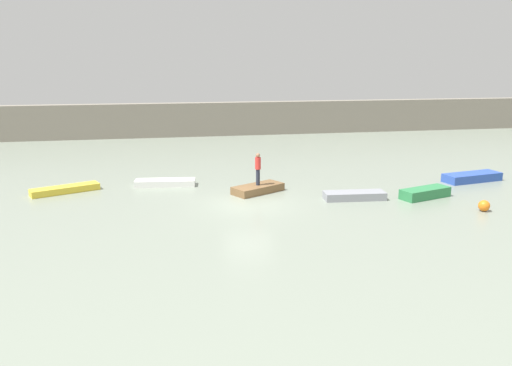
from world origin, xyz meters
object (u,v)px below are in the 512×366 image
Objects in this scene: rowboat_brown at (258,189)px; rowboat_white at (165,183)px; rowboat_blue at (472,177)px; rowboat_yellow at (65,189)px; person_red_shirt at (258,167)px; mooring_buoy at (484,206)px; rowboat_grey at (354,196)px; rowboat_green at (425,193)px.

rowboat_white is at bearing 124.03° from rowboat_brown.
rowboat_brown is at bearing 170.52° from rowboat_blue.
rowboat_yellow is 2.02× the size of person_red_shirt.
person_red_shirt is 11.73m from mooring_buoy.
rowboat_blue is at bearing -28.67° from rowboat_brown.
rowboat_blue is at bearing 0.92° from person_red_shirt.
rowboat_blue is 6.66× the size of mooring_buoy.
rowboat_brown is at bearing 151.46° from mooring_buoy.
rowboat_grey is 5.83× the size of mooring_buoy.
rowboat_green reaches higher than rowboat_blue.
person_red_shirt reaches higher than rowboat_white.
rowboat_white is at bearing -17.88° from rowboat_yellow.
mooring_buoy is at bearing -129.05° from rowboat_blue.
person_red_shirt is at bearing 0.00° from rowboat_brown.
person_red_shirt reaches higher than rowboat_brown.
rowboat_white is 1.08× the size of rowboat_grey.
mooring_buoy reaches higher than rowboat_yellow.
rowboat_yellow is 16.03m from rowboat_grey.
rowboat_white is at bearing 162.47° from rowboat_blue.
rowboat_yellow is 1.27× the size of rowboat_green.
rowboat_grey is at bearing -20.01° from rowboat_white.
mooring_buoy is at bearing -43.46° from rowboat_yellow.
person_red_shirt is (10.64, -1.98, 1.26)m from rowboat_yellow.
rowboat_blue is 6.60m from mooring_buoy.
rowboat_grey is at bearing -26.10° from person_red_shirt.
rowboat_blue is (13.42, 0.22, 0.04)m from rowboat_brown.
rowboat_white is 14.74m from rowboat_green.
rowboat_yellow is 10.89m from person_red_shirt.
mooring_buoy is at bearing -28.54° from person_red_shirt.
rowboat_green is at bearing -37.40° from rowboat_yellow.
mooring_buoy is at bearing -21.60° from rowboat_white.
rowboat_blue is (18.52, -2.31, 0.07)m from rowboat_white.
rowboat_green is at bearing 119.72° from mooring_buoy.
rowboat_blue is 2.04× the size of person_red_shirt.
rowboat_brown is at bearing -20.14° from rowboat_white.
rowboat_yellow is at bearing 148.36° from rowboat_green.
rowboat_white is 5.69m from rowboat_brown.
rowboat_yellow is 1.24× the size of rowboat_brown.
rowboat_brown is 1.02× the size of rowboat_green.
person_red_shirt reaches higher than rowboat_yellow.
rowboat_blue is (8.62, 2.57, 0.05)m from rowboat_grey.
rowboat_green is 5.18× the size of mooring_buoy.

